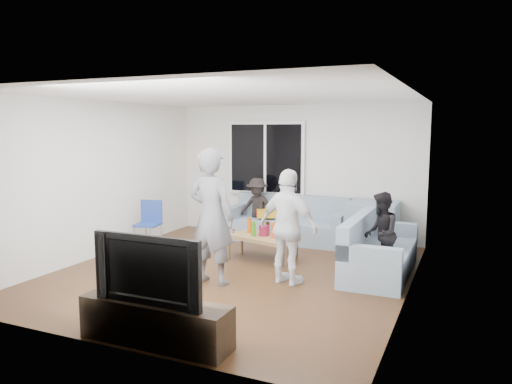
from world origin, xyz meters
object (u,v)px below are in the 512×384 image
at_px(coffee_table, 263,248).
at_px(television, 154,267).
at_px(sofa_right_section, 381,246).
at_px(sofa_back_section, 287,219).
at_px(player_right, 288,227).
at_px(floor_lamp, 206,192).
at_px(tv_console, 156,322).
at_px(side_chair, 148,225).
at_px(spectator_right, 381,234).
at_px(player_left, 212,217).
at_px(spectator_back, 257,208).

height_order(coffee_table, television, television).
xyz_separation_m(sofa_right_section, television, (-1.65, -3.31, 0.36)).
height_order(sofa_back_section, player_right, player_right).
height_order(floor_lamp, tv_console, floor_lamp).
height_order(coffee_table, side_chair, side_chair).
xyz_separation_m(spectator_right, television, (-1.65, -3.29, 0.17)).
distance_m(player_left, spectator_back, 2.95).
bearing_deg(player_left, sofa_back_section, -87.00).
relative_size(side_chair, floor_lamp, 0.55).
relative_size(spectator_back, tv_console, 0.74).
relative_size(sofa_right_section, spectator_back, 1.69).
bearing_deg(tv_console, sofa_back_section, 94.31).
relative_size(spectator_back, television, 0.99).
bearing_deg(coffee_table, spectator_right, -1.42).
bearing_deg(sofa_back_section, coffee_table, -85.56).
relative_size(coffee_table, spectator_back, 0.93).
relative_size(side_chair, player_left, 0.46).
relative_size(coffee_table, side_chair, 1.28).
height_order(coffee_table, spectator_back, spectator_back).
distance_m(player_right, television, 2.39).
relative_size(floor_lamp, spectator_back, 1.32).
height_order(sofa_right_section, television, television).
relative_size(player_left, player_right, 1.18).
xyz_separation_m(side_chair, spectator_back, (1.42, 1.62, 0.16)).
xyz_separation_m(floor_lamp, player_right, (2.98, -2.95, 0.02)).
relative_size(coffee_table, floor_lamp, 0.71).
bearing_deg(player_right, spectator_right, -122.94).
height_order(spectator_back, television, spectator_back).
xyz_separation_m(coffee_table, television, (0.25, -3.33, 0.59)).
bearing_deg(tv_console, coffee_table, 94.25).
xyz_separation_m(spectator_back, television, (0.99, -4.80, 0.19)).
bearing_deg(floor_lamp, side_chair, -90.00).
bearing_deg(floor_lamp, sofa_right_section, -25.76).
distance_m(side_chair, floor_lamp, 2.13).
relative_size(sofa_back_section, spectator_back, 1.94).
relative_size(side_chair, player_right, 0.54).
distance_m(coffee_table, spectator_right, 1.94).
distance_m(sofa_right_section, side_chair, 4.07).
distance_m(spectator_right, spectator_back, 3.05).
bearing_deg(player_left, spectator_back, -74.46).
xyz_separation_m(side_chair, spectator_right, (4.07, 0.11, 0.18)).
bearing_deg(sofa_right_section, player_left, 123.74).
bearing_deg(sofa_right_section, tv_console, 153.50).
bearing_deg(tv_console, floor_lamp, 114.62).
distance_m(spectator_back, television, 4.91).
xyz_separation_m(side_chair, player_left, (2.00, -1.25, 0.51)).
distance_m(floor_lamp, spectator_right, 4.53).
bearing_deg(coffee_table, television, -85.75).
height_order(player_left, spectator_right, player_left).
distance_m(sofa_back_section, side_chair, 2.60).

